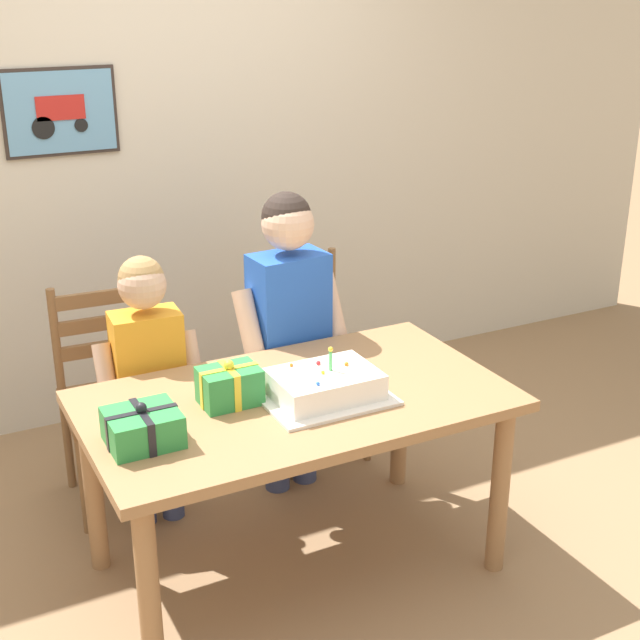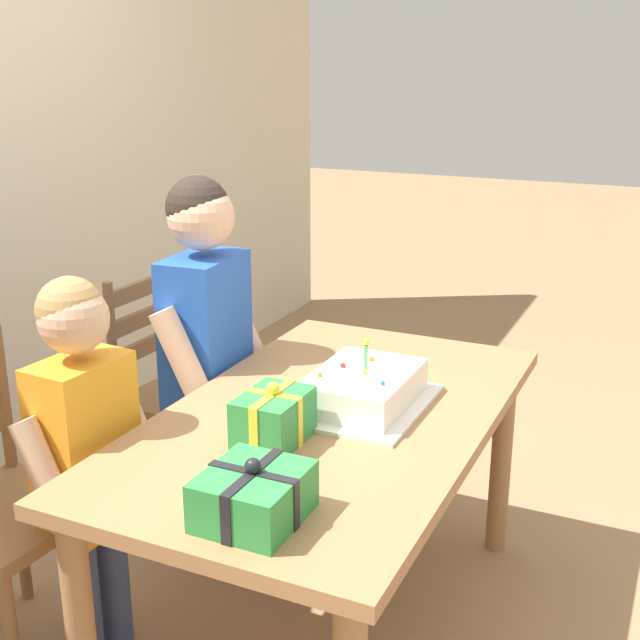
% 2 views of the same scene
% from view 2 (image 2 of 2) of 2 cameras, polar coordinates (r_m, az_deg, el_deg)
% --- Properties ---
extents(ground_plane, '(20.00, 20.00, 0.00)m').
position_cam_2_polar(ground_plane, '(2.69, 0.59, -20.53)').
color(ground_plane, '#997551').
extents(dining_table, '(1.49, 0.85, 0.72)m').
position_cam_2_polar(dining_table, '(2.36, 0.64, -8.46)').
color(dining_table, '#9E7047').
rests_on(dining_table, ground).
extents(birthday_cake, '(0.44, 0.34, 0.19)m').
position_cam_2_polar(birthday_cake, '(2.34, 2.97, -4.79)').
color(birthday_cake, white).
rests_on(birthday_cake, dining_table).
extents(gift_box_red_large, '(0.21, 0.16, 0.16)m').
position_cam_2_polar(gift_box_red_large, '(2.13, -3.21, -6.69)').
color(gift_box_red_large, '#2D8E42').
rests_on(gift_box_red_large, dining_table).
extents(gift_box_beside_cake, '(0.23, 0.21, 0.14)m').
position_cam_2_polar(gift_box_beside_cake, '(1.80, -4.57, -11.89)').
color(gift_box_beside_cake, '#2D8E42').
rests_on(gift_box_beside_cake, dining_table).
extents(chair_right, '(0.43, 0.43, 0.92)m').
position_cam_2_polar(chair_right, '(3.15, -9.47, -4.90)').
color(chair_right, brown).
rests_on(chair_right, ground).
extents(child_older, '(0.49, 0.28, 1.31)m').
position_cam_2_polar(child_older, '(2.73, -7.78, -0.99)').
color(child_older, '#38426B').
rests_on(child_older, ground).
extents(child_younger, '(0.42, 0.24, 1.13)m').
position_cam_2_polar(child_younger, '(2.32, -15.77, -7.85)').
color(child_younger, '#38426B').
rests_on(child_younger, ground).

